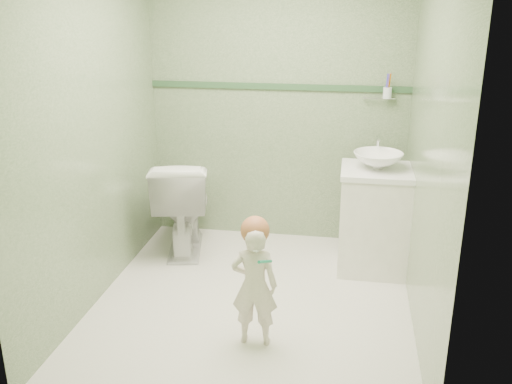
# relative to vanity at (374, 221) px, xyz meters

# --- Properties ---
(ground) EXTENTS (2.50, 2.50, 0.00)m
(ground) POSITION_rel_vanity_xyz_m (-0.84, -0.70, -0.40)
(ground) COLOR white
(ground) RESTS_ON ground
(room_shell) EXTENTS (2.50, 2.54, 2.40)m
(room_shell) POSITION_rel_vanity_xyz_m (-0.84, -0.70, 0.80)
(room_shell) COLOR gray
(room_shell) RESTS_ON ground
(trim_stripe) EXTENTS (2.20, 0.02, 0.05)m
(trim_stripe) POSITION_rel_vanity_xyz_m (-0.84, 0.54, 0.95)
(trim_stripe) COLOR #305533
(trim_stripe) RESTS_ON room_shell
(vanity) EXTENTS (0.52, 0.50, 0.80)m
(vanity) POSITION_rel_vanity_xyz_m (0.00, 0.00, 0.00)
(vanity) COLOR silver
(vanity) RESTS_ON ground
(counter) EXTENTS (0.54, 0.52, 0.04)m
(counter) POSITION_rel_vanity_xyz_m (0.00, 0.00, 0.41)
(counter) COLOR white
(counter) RESTS_ON vanity
(basin) EXTENTS (0.37, 0.37, 0.13)m
(basin) POSITION_rel_vanity_xyz_m (0.00, 0.00, 0.49)
(basin) COLOR white
(basin) RESTS_ON counter
(faucet) EXTENTS (0.03, 0.13, 0.18)m
(faucet) POSITION_rel_vanity_xyz_m (0.00, 0.19, 0.57)
(faucet) COLOR silver
(faucet) RESTS_ON counter
(cup_holder) EXTENTS (0.26, 0.07, 0.21)m
(cup_holder) POSITION_rel_vanity_xyz_m (0.05, 0.48, 0.93)
(cup_holder) COLOR silver
(cup_holder) RESTS_ON room_shell
(toilet) EXTENTS (0.61, 0.88, 0.82)m
(toilet) POSITION_rel_vanity_xyz_m (-1.58, 0.10, 0.01)
(toilet) COLOR white
(toilet) RESTS_ON ground
(toddler) EXTENTS (0.29, 0.20, 0.78)m
(toddler) POSITION_rel_vanity_xyz_m (-0.74, -1.17, -0.01)
(toddler) COLOR beige
(toddler) RESTS_ON ground
(hair_cap) EXTENTS (0.17, 0.17, 0.17)m
(hair_cap) POSITION_rel_vanity_xyz_m (-0.74, -1.15, 0.35)
(hair_cap) COLOR #AC633C
(hair_cap) RESTS_ON toddler
(teal_toothbrush) EXTENTS (0.11, 0.13, 0.08)m
(teal_toothbrush) POSITION_rel_vanity_xyz_m (-0.67, -1.30, 0.23)
(teal_toothbrush) COLOR #137F59
(teal_toothbrush) RESTS_ON toddler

